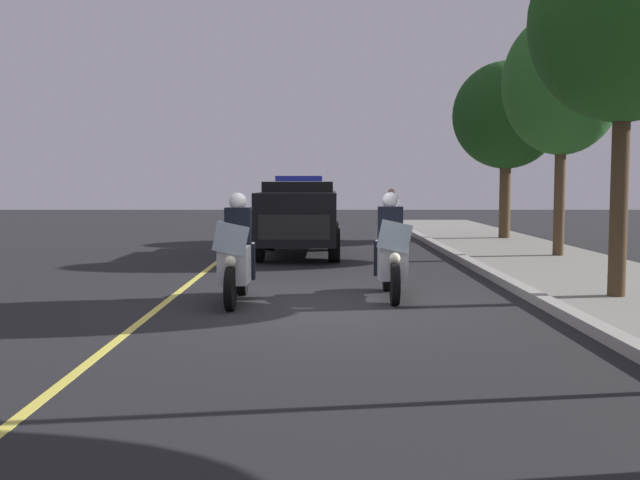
{
  "coord_description": "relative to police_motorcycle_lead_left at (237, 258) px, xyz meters",
  "views": [
    {
      "loc": [
        11.1,
        -0.04,
        1.87
      ],
      "look_at": [
        -1.34,
        0.0,
        0.9
      ],
      "focal_mm": 41.2,
      "sensor_mm": 36.0,
      "label": 1
    }
  ],
  "objects": [
    {
      "name": "ground_plane",
      "position": [
        0.33,
        1.31,
        -0.7
      ],
      "size": [
        80.0,
        80.0,
        0.0
      ],
      "primitive_type": "plane",
      "color": "black"
    },
    {
      "name": "curb_strip",
      "position": [
        0.33,
        4.71,
        -0.62
      ],
      "size": [
        48.0,
        0.24,
        0.15
      ],
      "primitive_type": "cube",
      "color": "#9E9B93",
      "rests_on": "ground"
    },
    {
      "name": "lane_stripe_center",
      "position": [
        0.33,
        -1.12,
        -0.7
      ],
      "size": [
        48.0,
        0.12,
        0.01
      ],
      "primitive_type": "cube",
      "color": "#E0D14C",
      "rests_on": "ground"
    },
    {
      "name": "police_motorcycle_lead_left",
      "position": [
        0.0,
        0.0,
        0.0
      ],
      "size": [
        2.14,
        0.57,
        1.72
      ],
      "color": "black",
      "rests_on": "ground"
    },
    {
      "name": "police_motorcycle_lead_right",
      "position": [
        -0.48,
        2.46,
        0.0
      ],
      "size": [
        2.14,
        0.57,
        1.72
      ],
      "color": "black",
      "rests_on": "ground"
    },
    {
      "name": "police_suv",
      "position": [
        -7.44,
        0.78,
        0.37
      ],
      "size": [
        4.94,
        2.15,
        2.05
      ],
      "color": "black",
      "rests_on": "ground"
    },
    {
      "name": "cyclist_background",
      "position": [
        -11.81,
        3.6,
        0.14
      ],
      "size": [
        1.76,
        0.32,
        1.69
      ],
      "color": "black",
      "rests_on": "ground"
    },
    {
      "name": "tree_mid_block",
      "position": [
        0.03,
        5.96,
        3.62
      ],
      "size": [
        2.89,
        2.89,
        5.79
      ],
      "color": "#42301E",
      "rests_on": "sidewalk_strip"
    },
    {
      "name": "tree_far_back",
      "position": [
        -6.45,
        7.16,
        3.54
      ],
      "size": [
        2.86,
        2.86,
        5.87
      ],
      "color": "#4C3823",
      "rests_on": "sidewalk_strip"
    },
    {
      "name": "tree_behind_suv",
      "position": [
        -12.22,
        7.3,
        3.31
      ],
      "size": [
        3.42,
        3.42,
        5.64
      ],
      "color": "#4C3823",
      "rests_on": "sidewalk_strip"
    }
  ]
}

